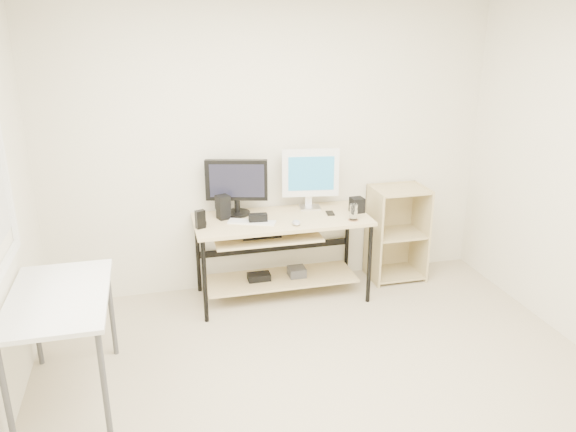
# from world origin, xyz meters

# --- Properties ---
(room) EXTENTS (4.01, 4.01, 2.62)m
(room) POSITION_xyz_m (-0.14, 0.04, 1.32)
(room) COLOR #B9AC8E
(room) RESTS_ON ground
(desk) EXTENTS (1.50, 0.65, 0.75)m
(desk) POSITION_xyz_m (-0.03, 1.66, 0.54)
(desk) COLOR #D9C289
(desk) RESTS_ON ground
(side_table) EXTENTS (0.60, 1.00, 0.75)m
(side_table) POSITION_xyz_m (-1.68, 0.60, 0.67)
(side_table) COLOR white
(side_table) RESTS_ON ground
(shelf_unit) EXTENTS (0.50, 0.40, 0.90)m
(shelf_unit) POSITION_xyz_m (1.15, 1.82, 0.45)
(shelf_unit) COLOR tan
(shelf_unit) RESTS_ON ground
(black_monitor) EXTENTS (0.53, 0.22, 0.49)m
(black_monitor) POSITION_xyz_m (-0.36, 1.84, 1.03)
(black_monitor) COLOR black
(black_monitor) RESTS_ON desk
(white_imac) EXTENTS (0.51, 0.16, 0.54)m
(white_imac) POSITION_xyz_m (0.31, 1.85, 1.06)
(white_imac) COLOR silver
(white_imac) RESTS_ON desk
(keyboard) EXTENTS (0.41, 0.26, 0.01)m
(keyboard) POSITION_xyz_m (-0.27, 1.59, 0.76)
(keyboard) COLOR white
(keyboard) RESTS_ON desk
(mouse) EXTENTS (0.08, 0.12, 0.04)m
(mouse) POSITION_xyz_m (0.08, 1.45, 0.77)
(mouse) COLOR #BBBBC0
(mouse) RESTS_ON desk
(center_speaker) EXTENTS (0.16, 0.08, 0.08)m
(center_speaker) POSITION_xyz_m (-0.22, 1.58, 0.79)
(center_speaker) COLOR black
(center_speaker) RESTS_ON desk
(speaker_left) EXTENTS (0.13, 0.13, 0.21)m
(speaker_left) POSITION_xyz_m (-0.49, 1.75, 0.86)
(speaker_left) COLOR black
(speaker_left) RESTS_ON desk
(speaker_right) EXTENTS (0.12, 0.12, 0.13)m
(speaker_right) POSITION_xyz_m (0.68, 1.64, 0.82)
(speaker_right) COLOR black
(speaker_right) RESTS_ON desk
(audio_controller) EXTENTS (0.09, 0.07, 0.15)m
(audio_controller) POSITION_xyz_m (-0.70, 1.57, 0.83)
(audio_controller) COLOR black
(audio_controller) RESTS_ON desk
(volume_puck) EXTENTS (0.08, 0.08, 0.03)m
(volume_puck) POSITION_xyz_m (-0.68, 1.64, 0.76)
(volume_puck) COLOR black
(volume_puck) RESTS_ON desk
(smartphone) EXTENTS (0.08, 0.13, 0.01)m
(smartphone) POSITION_xyz_m (0.44, 1.66, 0.75)
(smartphone) COLOR black
(smartphone) RESTS_ON desk
(coaster) EXTENTS (0.09, 0.09, 0.01)m
(coaster) POSITION_xyz_m (0.57, 1.45, 0.75)
(coaster) COLOR #966844
(coaster) RESTS_ON desk
(drinking_glass) EXTENTS (0.07, 0.07, 0.13)m
(drinking_glass) POSITION_xyz_m (0.57, 1.45, 0.82)
(drinking_glass) COLOR white
(drinking_glass) RESTS_ON coaster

